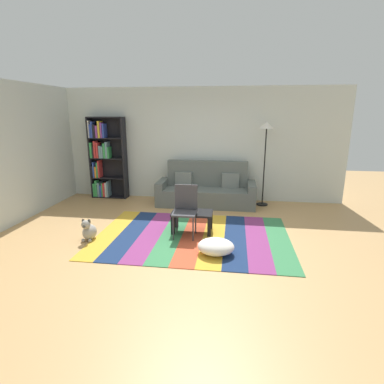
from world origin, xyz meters
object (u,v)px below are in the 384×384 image
object	(u,v)px
coffee_table	(192,216)
tv_remote	(187,210)
folding_chair	(185,206)
dog	(89,231)
pouf	(216,247)
bookshelf	(104,159)
couch	(206,190)
standing_lamp	(266,136)

from	to	relation	value
coffee_table	tv_remote	size ratio (longest dim) A/B	4.85
tv_remote	folding_chair	xyz separation A→B (m)	(0.00, -0.21, 0.14)
dog	folding_chair	bearing A→B (deg)	14.92
coffee_table	folding_chair	distance (m)	0.29
pouf	folding_chair	xyz separation A→B (m)	(-0.58, 0.69, 0.41)
bookshelf	folding_chair	size ratio (longest dim) A/B	2.23
pouf	dog	size ratio (longest dim) A/B	1.41
couch	pouf	distance (m)	2.66
bookshelf	tv_remote	size ratio (longest dim) A/B	13.40
bookshelf	folding_chair	world-z (taller)	bookshelf
coffee_table	dog	xyz separation A→B (m)	(-1.70, -0.59, -0.15)
folding_chair	bookshelf	bearing A→B (deg)	162.33
standing_lamp	folding_chair	size ratio (longest dim) A/B	2.12
pouf	tv_remote	world-z (taller)	tv_remote
standing_lamp	tv_remote	bearing A→B (deg)	-129.11
couch	bookshelf	xyz separation A→B (m)	(-2.60, 0.28, 0.65)
couch	folding_chair	size ratio (longest dim) A/B	2.51
bookshelf	standing_lamp	world-z (taller)	bookshelf
pouf	couch	bearing A→B (deg)	98.52
standing_lamp	folding_chair	bearing A→B (deg)	-126.09
pouf	dog	world-z (taller)	dog
coffee_table	tv_remote	bearing A→B (deg)	153.45
couch	bookshelf	distance (m)	2.70
tv_remote	folding_chair	size ratio (longest dim) A/B	0.17
couch	coffee_table	distance (m)	1.78
tv_remote	coffee_table	bearing A→B (deg)	-43.91
folding_chair	standing_lamp	bearing A→B (deg)	78.81
bookshelf	folding_chair	distance (m)	3.31
coffee_table	tv_remote	distance (m)	0.14
bookshelf	dog	bearing A→B (deg)	-72.88
coffee_table	pouf	size ratio (longest dim) A/B	1.30
bookshelf	folding_chair	bearing A→B (deg)	-42.58
coffee_table	standing_lamp	xyz separation A→B (m)	(1.40, 1.89, 1.28)
couch	coffee_table	xyz separation A→B (m)	(-0.09, -1.77, -0.03)
bookshelf	pouf	distance (m)	4.26
dog	pouf	bearing A→B (deg)	-6.89
dog	standing_lamp	world-z (taller)	standing_lamp
coffee_table	folding_chair	bearing A→B (deg)	-120.92
couch	folding_chair	bearing A→B (deg)	-95.51
coffee_table	pouf	xyz separation A→B (m)	(0.48, -0.85, -0.18)
coffee_table	tv_remote	xyz separation A→B (m)	(-0.10, 0.05, 0.08)
standing_lamp	couch	bearing A→B (deg)	-174.83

